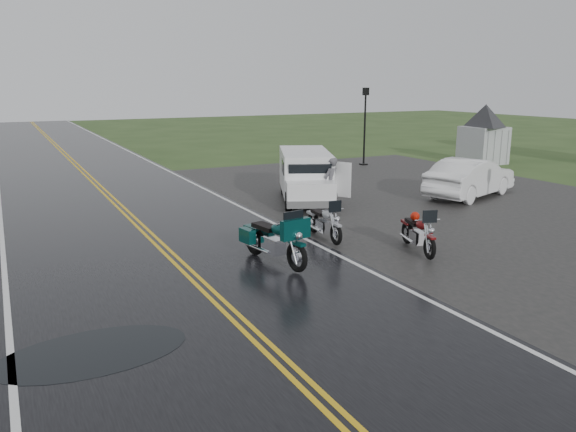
# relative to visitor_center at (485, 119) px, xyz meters

# --- Properties ---
(ground) EXTENTS (120.00, 120.00, 0.00)m
(ground) POSITION_rel_visitor_center_xyz_m (-20.00, -12.00, -2.40)
(ground) COLOR #2D471E
(ground) RESTS_ON ground
(road) EXTENTS (8.00, 100.00, 0.04)m
(road) POSITION_rel_visitor_center_xyz_m (-20.00, -2.00, -2.38)
(road) COLOR black
(road) RESTS_ON ground
(parking_pad) EXTENTS (14.00, 24.00, 0.03)m
(parking_pad) POSITION_rel_visitor_center_xyz_m (-9.00, -7.00, -2.38)
(parking_pad) COLOR black
(parking_pad) RESTS_ON ground
(visitor_center) EXTENTS (16.00, 10.00, 4.80)m
(visitor_center) POSITION_rel_visitor_center_xyz_m (0.00, 0.00, 0.00)
(visitor_center) COLOR #A8AAAD
(visitor_center) RESTS_ON ground
(motorcycle_red) EXTENTS (1.35, 2.19, 1.21)m
(motorcycle_red) POSITION_rel_visitor_center_xyz_m (-14.42, -12.23, -1.79)
(motorcycle_red) COLOR #5C0A0B
(motorcycle_red) RESTS_ON ground
(motorcycle_teal) EXTENTS (1.27, 2.54, 1.43)m
(motorcycle_teal) POSITION_rel_visitor_center_xyz_m (-17.78, -11.57, -1.68)
(motorcycle_teal) COLOR #043331
(motorcycle_teal) RESTS_ON ground
(motorcycle_silver) EXTENTS (0.91, 2.07, 1.19)m
(motorcycle_silver) POSITION_rel_visitor_center_xyz_m (-15.80, -10.10, -1.80)
(motorcycle_silver) COLOR #989B9F
(motorcycle_silver) RESTS_ON ground
(van_white) EXTENTS (3.62, 5.15, 1.90)m
(van_white) POSITION_rel_visitor_center_xyz_m (-14.94, -5.65, -1.45)
(van_white) COLOR white
(van_white) RESTS_ON ground
(person_at_van) EXTENTS (0.79, 0.68, 1.83)m
(person_at_van) POSITION_rel_visitor_center_xyz_m (-13.55, -6.17, -1.48)
(person_at_van) COLOR #504F55
(person_at_van) RESTS_ON ground
(sedan_white) EXTENTS (4.79, 2.91, 1.49)m
(sedan_white) POSITION_rel_visitor_center_xyz_m (-7.60, -6.71, -1.65)
(sedan_white) COLOR white
(sedan_white) RESTS_ON ground
(lamp_post_far_right) EXTENTS (0.35, 0.35, 4.13)m
(lamp_post_far_right) POSITION_rel_visitor_center_xyz_m (-6.26, 2.32, -0.34)
(lamp_post_far_right) COLOR black
(lamp_post_far_right) RESTS_ON ground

